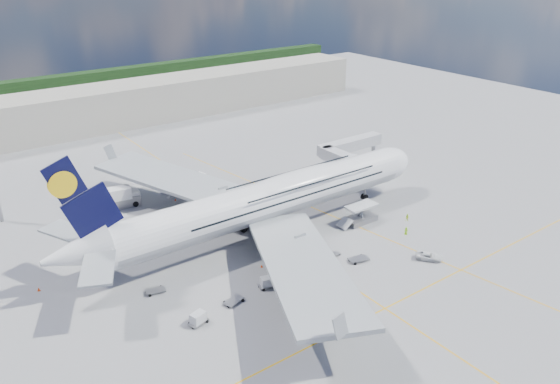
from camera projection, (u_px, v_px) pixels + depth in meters
ground at (302, 254)px, 96.33m from camera, size 300.00×300.00×0.00m
taxi_line_main at (302, 254)px, 96.32m from camera, size 0.25×220.00×0.01m
taxi_line_cross at (385, 308)px, 81.58m from camera, size 120.00×0.25×0.01m
taxi_line_diag at (325, 213)px, 111.27m from camera, size 14.16×99.06×0.01m
airliner at (270, 199)px, 101.06m from camera, size 77.26×79.15×23.71m
jet_bridge at (348, 151)px, 125.10m from camera, size 18.80×12.10×8.50m
cargo_loader at (360, 216)px, 107.05m from camera, size 8.53×3.20×3.67m
terminal at (106, 107)px, 163.94m from camera, size 180.00×16.00×12.00m
tree_line at (164, 73)px, 219.56m from camera, size 160.00×6.00×8.00m
dolly_row_a at (198, 318)px, 77.84m from camera, size 3.19×2.28×1.82m
dolly_row_b at (234, 301)px, 82.79m from camera, size 3.53×2.56×0.46m
dolly_row_c at (267, 282)px, 86.39m from camera, size 3.12×2.14×1.80m
dolly_back at (156, 290)px, 85.29m from camera, size 3.34×2.34×0.44m
dolly_nose_far at (358, 259)px, 93.97m from camera, size 3.76×2.60×0.50m
dolly_nose_near at (333, 254)px, 95.55m from camera, size 2.75×1.62×0.39m
baggage_tug at (312, 303)px, 81.68m from camera, size 2.56×1.28×1.56m
catering_truck_inner at (198, 183)px, 120.84m from camera, size 6.78×3.53×3.86m
catering_truck_outer at (122, 198)px, 113.21m from camera, size 7.65×3.68×4.40m
service_van at (429, 256)px, 94.23m from camera, size 4.37×4.82×1.25m
crew_nose at (357, 185)px, 122.57m from camera, size 0.73×0.77×1.76m
crew_loader at (407, 218)px, 107.64m from camera, size 0.91×0.94×1.53m
crew_wing at (283, 284)px, 86.12m from camera, size 0.80×1.07×1.70m
crew_van at (406, 231)px, 102.52m from camera, size 0.84×0.90×1.55m
crew_tug at (292, 281)px, 86.98m from camera, size 1.08×0.70×1.58m
cone_nose at (387, 172)px, 131.12m from camera, size 0.46×0.46×0.59m
cone_wing_left_inner at (195, 223)px, 106.57m from camera, size 0.50×0.50×0.64m
cone_wing_left_outer at (175, 200)px, 116.65m from camera, size 0.41×0.41×0.53m
cone_wing_right_inner at (262, 266)px, 92.09m from camera, size 0.42×0.42×0.53m
cone_wing_right_outer at (327, 320)px, 78.49m from camera, size 0.47×0.47×0.60m
cone_tail at (39, 289)px, 85.71m from camera, size 0.48×0.48×0.61m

